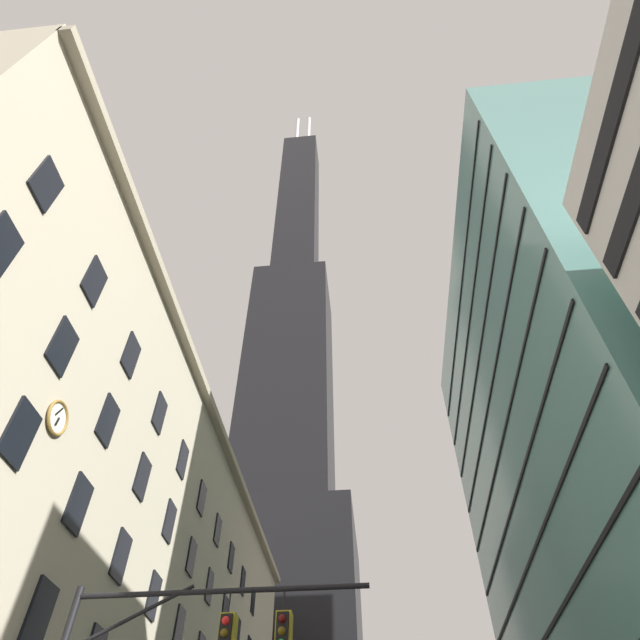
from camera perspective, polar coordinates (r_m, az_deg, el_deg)
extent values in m
cube|color=#B2A88E|center=(43.00, -25.02, -26.26)|extent=(15.92, 60.89, 27.98)
cube|color=#9E937A|center=(45.82, -10.45, -11.80)|extent=(0.70, 60.89, 0.60)
cube|color=black|center=(23.86, -27.66, -25.94)|extent=(0.14, 1.40, 2.20)
cube|color=black|center=(21.76, -29.23, -10.41)|extent=(0.14, 1.40, 2.20)
cube|color=black|center=(25.37, -24.28, -17.36)|extent=(0.14, 1.40, 2.20)
cube|color=black|center=(29.39, -20.39, -22.41)|extent=(0.14, 1.40, 2.20)
cube|color=black|center=(33.67, -17.27, -26.16)|extent=(0.14, 1.40, 2.20)
cube|color=black|center=(38.13, -14.73, -28.99)|extent=(0.14, 1.40, 2.20)
cube|color=black|center=(21.53, -30.80, 6.86)|extent=(0.14, 1.40, 2.20)
cube|color=black|center=(24.15, -25.66, -2.53)|extent=(0.14, 1.40, 2.20)
cube|color=black|center=(27.45, -21.61, -9.87)|extent=(0.14, 1.40, 2.20)
cube|color=black|center=(31.20, -18.35, -15.50)|extent=(0.14, 1.40, 2.20)
cube|color=black|center=(35.27, -15.69, -19.86)|extent=(0.14, 1.40, 2.20)
cube|color=black|center=(39.55, -13.50, -23.26)|extent=(0.14, 1.40, 2.20)
cube|color=black|center=(43.98, -11.65, -25.97)|extent=(0.14, 1.40, 2.20)
cube|color=black|center=(48.52, -10.09, -28.15)|extent=(0.14, 1.40, 2.20)
cube|color=black|center=(53.14, -8.75, -29.95)|extent=(0.14, 1.40, 2.20)
cube|color=black|center=(24.67, -27.06, 12.73)|extent=(0.14, 1.40, 2.20)
cube|color=black|center=(26.99, -22.83, 3.82)|extent=(0.14, 1.40, 2.20)
cube|color=black|center=(29.98, -19.44, -3.52)|extent=(0.14, 1.40, 2.20)
cube|color=black|center=(33.45, -16.67, -9.42)|extent=(0.14, 1.40, 2.20)
cube|color=black|center=(37.27, -14.38, -14.16)|extent=(0.14, 1.40, 2.20)
cube|color=black|center=(41.34, -12.45, -17.97)|extent=(0.14, 1.40, 2.20)
cube|color=black|center=(45.60, -10.82, -21.07)|extent=(0.14, 1.40, 2.20)
cube|color=black|center=(49.99, -9.42, -23.62)|extent=(0.14, 1.40, 2.20)
cube|color=black|center=(54.49, -8.20, -25.74)|extent=(0.14, 1.40, 2.20)
cube|color=black|center=(59.07, -7.14, -27.53)|extent=(0.14, 1.40, 2.20)
torus|color=olive|center=(23.63, -26.04, -9.30)|extent=(0.13, 1.42, 1.42)
cylinder|color=silver|center=(23.65, -26.13, -9.30)|extent=(0.05, 1.22, 1.22)
cube|color=black|center=(23.53, -26.09, -9.63)|extent=(0.03, 0.11, 0.37)
cube|color=black|center=(23.66, -25.91, -8.70)|extent=(0.03, 0.30, 0.51)
cube|color=black|center=(113.86, -3.32, -7.11)|extent=(17.41, 17.41, 62.55)
cube|color=black|center=(167.84, -2.28, 11.66)|extent=(11.19, 11.19, 78.19)
cylinder|color=silver|center=(215.44, -2.47, 19.02)|extent=(1.20, 1.20, 28.72)
cylinder|color=silver|center=(215.13, -1.22, 19.14)|extent=(1.20, 1.20, 28.72)
cube|color=black|center=(23.69, 28.74, 18.74)|extent=(0.16, 9.94, 1.10)
cube|color=slate|center=(44.57, 29.19, -12.55)|extent=(15.70, 36.53, 45.17)
cube|color=black|center=(37.83, 23.47, -27.52)|extent=(0.12, 35.53, 0.24)
cube|color=black|center=(39.13, 21.63, -22.14)|extent=(0.12, 35.53, 0.24)
cube|color=black|center=(40.79, 20.05, -17.13)|extent=(0.12, 35.53, 0.24)
cube|color=black|center=(42.76, 18.67, -12.55)|extent=(0.12, 35.53, 0.24)
cube|color=black|center=(45.00, 17.47, -8.38)|extent=(0.12, 35.53, 0.24)
cube|color=black|center=(47.48, 16.40, -4.63)|extent=(0.12, 35.53, 0.24)
cube|color=black|center=(50.14, 15.46, -1.26)|extent=(0.12, 35.53, 0.24)
cube|color=black|center=(52.98, 14.62, 1.76)|extent=(0.12, 35.53, 0.24)
cylinder|color=black|center=(16.12, -10.45, -26.45)|extent=(7.84, 0.14, 0.14)
cylinder|color=black|center=(16.68, -19.62, -27.71)|extent=(3.22, 0.10, 1.63)
cylinder|color=black|center=(15.95, -9.59, -27.49)|extent=(0.04, 0.04, 0.60)
cube|color=black|center=(15.73, -9.97, -30.05)|extent=(0.30, 0.30, 0.90)
cube|color=olive|center=(15.88, -9.82, -30.24)|extent=(0.40, 0.40, 1.04)
sphere|color=red|center=(15.66, -9.97, -28.90)|extent=(0.20, 0.20, 0.20)
sphere|color=#4B3A08|center=(15.58, -10.12, -29.88)|extent=(0.20, 0.20, 0.20)
cylinder|color=black|center=(15.67, -3.82, -27.60)|extent=(0.04, 0.04, 0.60)
cube|color=black|center=(15.44, -3.98, -30.22)|extent=(0.30, 0.30, 0.90)
cube|color=olive|center=(15.60, -3.88, -30.41)|extent=(0.40, 0.40, 1.04)
sphere|color=#450808|center=(15.37, -4.02, -29.05)|extent=(0.20, 0.20, 0.20)
sphere|color=#4B3A08|center=(15.29, -4.08, -30.05)|extent=(0.20, 0.20, 0.20)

